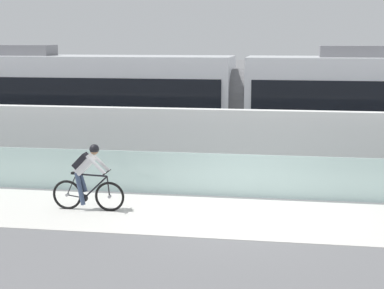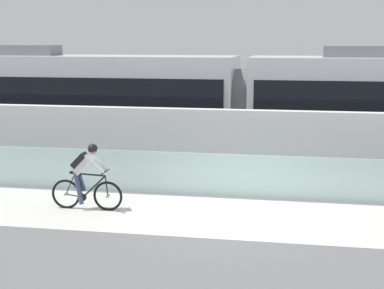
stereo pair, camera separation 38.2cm
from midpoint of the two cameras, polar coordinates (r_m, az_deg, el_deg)
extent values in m
plane|color=slate|center=(14.13, 3.52, -6.80)|extent=(200.00, 200.00, 0.00)
cube|color=silver|center=(14.12, 3.52, -6.78)|extent=(32.00, 3.20, 0.01)
cube|color=silver|center=(15.77, 4.23, -2.93)|extent=(32.00, 0.05, 1.12)
cube|color=white|center=(17.43, 4.78, -0.12)|extent=(32.00, 0.36, 2.06)
cube|color=#595654|center=(20.06, 5.30, -1.78)|extent=(32.00, 0.08, 0.01)
cube|color=#595654|center=(21.46, 5.57, -1.01)|extent=(32.00, 0.08, 0.01)
cube|color=silver|center=(21.82, -11.34, 4.06)|extent=(11.00, 2.50, 3.10)
cube|color=black|center=(21.78, -11.37, 4.97)|extent=(10.56, 2.54, 1.04)
cube|color=#19599E|center=(21.99, -11.22, 0.51)|extent=(10.78, 2.53, 0.28)
cube|color=slate|center=(22.49, -16.27, 8.45)|extent=(2.40, 1.10, 0.36)
cube|color=#232326|center=(21.06, -2.19, -0.19)|extent=(1.40, 1.88, 0.20)
cylinder|color=black|center=(20.38, -2.59, -0.71)|extent=(0.60, 0.10, 0.60)
cylinder|color=black|center=(21.76, -1.81, -0.02)|extent=(0.60, 0.10, 0.60)
cube|color=slate|center=(20.40, 14.69, 8.41)|extent=(2.40, 1.10, 0.36)
cube|color=#232326|center=(20.65, 10.03, -0.54)|extent=(1.40, 1.88, 0.20)
cylinder|color=black|center=(19.96, 10.05, -1.08)|extent=(0.60, 0.10, 0.60)
cylinder|color=black|center=(21.37, 10.01, -0.35)|extent=(0.60, 0.10, 0.60)
cylinder|color=#59595B|center=(20.52, 3.91, 3.87)|extent=(0.60, 2.30, 2.30)
torus|color=black|center=(14.63, -8.44, -4.84)|extent=(0.72, 0.06, 0.72)
cylinder|color=#99999E|center=(14.63, -8.44, -4.84)|extent=(0.07, 0.10, 0.07)
torus|color=black|center=(14.98, -12.28, -4.61)|extent=(0.72, 0.06, 0.72)
cylinder|color=#99999E|center=(14.98, -12.28, -4.61)|extent=(0.07, 0.10, 0.07)
cylinder|color=black|center=(14.68, -9.72, -3.95)|extent=(0.60, 0.04, 0.58)
cylinder|color=black|center=(14.81, -11.10, -3.82)|extent=(0.22, 0.04, 0.59)
cylinder|color=black|center=(14.65, -10.08, -2.83)|extent=(0.76, 0.04, 0.07)
cylinder|color=black|center=(14.91, -11.51, -4.77)|extent=(0.43, 0.03, 0.09)
cylinder|color=black|center=(14.87, -11.88, -3.67)|extent=(0.27, 0.02, 0.53)
cylinder|color=black|center=(14.58, -8.56, -3.90)|extent=(0.08, 0.03, 0.49)
cube|color=black|center=(14.77, -11.47, -2.64)|extent=(0.24, 0.10, 0.05)
cylinder|color=black|center=(14.51, -8.69, -2.57)|extent=(0.03, 0.58, 0.03)
cylinder|color=#262628|center=(14.85, -10.74, -4.93)|extent=(0.18, 0.02, 0.18)
cube|color=silver|center=(14.65, -10.70, -1.85)|extent=(0.50, 0.28, 0.51)
cube|color=black|center=(14.66, -11.05, -1.49)|extent=(0.38, 0.30, 0.38)
sphere|color=#997051|center=(14.50, -9.85, -0.56)|extent=(0.20, 0.20, 0.20)
sphere|color=black|center=(14.49, -9.85, -0.42)|extent=(0.23, 0.23, 0.23)
cylinder|color=silver|center=(14.38, -9.57, -2.00)|extent=(0.41, 0.08, 0.41)
cylinder|color=silver|center=(14.68, -9.17, -1.74)|extent=(0.41, 0.08, 0.41)
cylinder|color=#384766|center=(14.73, -11.15, -4.08)|extent=(0.25, 0.11, 0.79)
cylinder|color=#384766|center=(14.86, -10.92, -3.39)|extent=(0.25, 0.11, 0.52)
camera|label=1|loc=(0.19, -90.67, -0.12)|focal=57.17mm
camera|label=2|loc=(0.19, 89.33, 0.12)|focal=57.17mm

